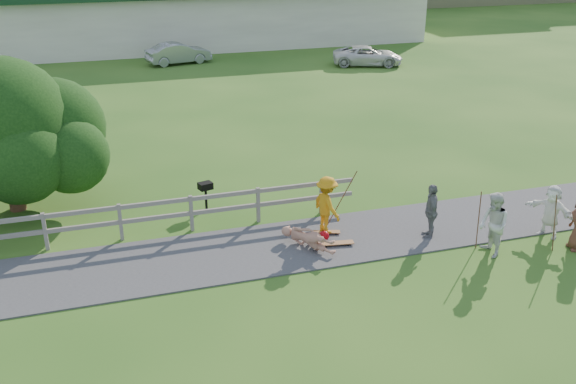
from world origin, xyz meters
name	(u,v)px	position (x,y,z in m)	size (l,w,h in m)	color
ground	(292,275)	(0.00, 0.00, 0.00)	(260.00, 260.00, 0.00)	#255017
path	(275,248)	(0.00, 1.50, 0.02)	(34.00, 3.00, 0.04)	#363639
fence	(97,219)	(-4.62, 3.30, 0.72)	(15.05, 0.10, 1.10)	#635F58
strip_mall	(200,7)	(4.00, 34.94, 2.58)	(32.50, 10.75, 5.10)	beige
skater_rider	(327,208)	(1.63, 1.87, 0.84)	(1.09, 0.62, 1.68)	#C38012
skater_fallen	(308,239)	(0.86, 1.21, 0.31)	(1.72, 0.41, 0.63)	#A9735D
spectator_a	(493,225)	(5.45, -0.58, 0.89)	(0.87, 0.67, 1.78)	silver
spectator_b	(431,211)	(4.40, 0.88, 0.81)	(0.95, 0.39, 1.61)	slate
spectator_d	(551,211)	(7.67, -0.09, 0.78)	(1.44, 0.46, 1.56)	white
car_silver	(179,53)	(1.18, 27.41, 0.67)	(1.41, 4.04, 1.33)	#97999E
car_white	(368,56)	(12.43, 23.39, 0.60)	(2.00, 4.34, 1.20)	silver
tree	(8,147)	(-6.97, 6.42, 2.06)	(6.39, 6.39, 4.12)	black
bbq	(206,196)	(-1.32, 4.68, 0.45)	(0.41, 0.31, 0.89)	black
longboard_rider	(326,233)	(1.63, 1.87, 0.04)	(0.81, 0.20, 0.09)	#945C30
longboard_fallen	(336,245)	(1.66, 1.11, 0.05)	(0.97, 0.24, 0.11)	#945C30
helmet	(324,236)	(1.46, 1.56, 0.14)	(0.29, 0.29, 0.29)	#A3050E
pole_rider	(341,196)	(2.23, 2.27, 0.97)	(0.03, 0.03, 1.94)	brown
pole_spec_left	(479,220)	(5.29, -0.12, 0.85)	(0.03, 0.03, 1.70)	brown
pole_spec_right	(555,223)	(7.15, -0.89, 0.85)	(0.03, 0.03, 1.69)	brown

